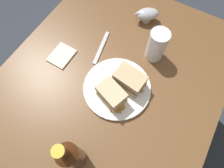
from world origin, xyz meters
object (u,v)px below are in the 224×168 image
(plate, at_px, (117,88))
(fork, at_px, (101,48))
(sandwich_half_right, at_px, (130,80))
(cider_bottle, at_px, (72,156))
(sandwich_half_left, at_px, (111,95))
(pint_glass, at_px, (156,47))
(napkin, at_px, (62,55))
(gravy_boat, at_px, (147,14))

(plate, relative_size, fork, 1.51)
(sandwich_half_right, bearing_deg, plate, -42.55)
(plate, distance_m, cider_bottle, 0.32)
(sandwich_half_left, bearing_deg, sandwich_half_right, 160.62)
(sandwich_half_left, bearing_deg, pint_glass, 168.08)
(sandwich_half_left, bearing_deg, napkin, -102.75)
(plate, relative_size, gravy_boat, 2.21)
(napkin, height_order, fork, napkin)
(plate, distance_m, gravy_boat, 0.39)
(sandwich_half_right, distance_m, napkin, 0.33)
(gravy_boat, xyz_separation_m, napkin, (0.37, -0.23, -0.04))
(cider_bottle, bearing_deg, sandwich_half_right, 176.06)
(cider_bottle, distance_m, napkin, 0.45)
(gravy_boat, bearing_deg, pint_glass, 35.61)
(plate, height_order, cider_bottle, cider_bottle)
(pint_glass, bearing_deg, sandwich_half_right, -8.17)
(pint_glass, bearing_deg, cider_bottle, -5.44)
(sandwich_half_left, height_order, gravy_boat, sandwich_half_left)
(pint_glass, distance_m, cider_bottle, 0.53)
(sandwich_half_left, relative_size, cider_bottle, 0.44)
(pint_glass, distance_m, gravy_boat, 0.20)
(plate, xyz_separation_m, sandwich_half_right, (-0.04, 0.03, 0.04))
(sandwich_half_left, xyz_separation_m, cider_bottle, (0.25, 0.01, 0.06))
(sandwich_half_left, distance_m, fork, 0.25)
(gravy_boat, distance_m, fork, 0.27)
(sandwich_half_right, height_order, napkin, sandwich_half_right)
(sandwich_half_left, xyz_separation_m, fork, (-0.19, -0.16, -0.05))
(sandwich_half_right, relative_size, cider_bottle, 0.45)
(plate, height_order, sandwich_half_left, sandwich_half_left)
(gravy_boat, height_order, fork, gravy_boat)
(sandwich_half_right, relative_size, pint_glass, 0.86)
(cider_bottle, xyz_separation_m, fork, (-0.44, -0.17, -0.11))
(plate, bearing_deg, sandwich_half_left, 3.80)
(pint_glass, height_order, gravy_boat, pint_glass)
(sandwich_half_left, distance_m, cider_bottle, 0.26)
(sandwich_half_left, height_order, sandwich_half_right, sandwich_half_left)
(pint_glass, relative_size, cider_bottle, 0.53)
(gravy_boat, distance_m, napkin, 0.44)
(plate, distance_m, sandwich_half_left, 0.07)
(cider_bottle, distance_m, fork, 0.48)
(pint_glass, height_order, cider_bottle, cider_bottle)
(sandwich_half_left, bearing_deg, fork, -139.34)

